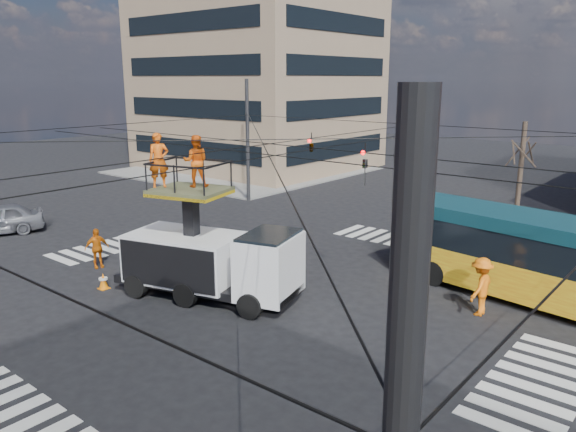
# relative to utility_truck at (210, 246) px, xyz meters

# --- Properties ---
(ground) EXTENTS (120.00, 120.00, 0.00)m
(ground) POSITION_rel_utility_truck_xyz_m (1.35, 1.35, -2.02)
(ground) COLOR black
(ground) RESTS_ON ground
(sidewalk_nw) EXTENTS (18.00, 18.00, 0.12)m
(sidewalk_nw) POSITION_rel_utility_truck_xyz_m (-19.65, 22.35, -1.96)
(sidewalk_nw) COLOR slate
(sidewalk_nw) RESTS_ON ground
(crosswalks) EXTENTS (22.40, 22.40, 0.02)m
(crosswalks) POSITION_rel_utility_truck_xyz_m (1.35, 1.35, -2.01)
(crosswalks) COLOR silver
(crosswalks) RESTS_ON ground
(overhead_network) EXTENTS (24.24, 24.24, 8.00)m
(overhead_network) POSITION_rel_utility_truck_xyz_m (1.27, 1.76, 2.27)
(overhead_network) COLOR #2D2D30
(overhead_network) RESTS_ON ground
(tree_a) EXTENTS (2.00, 2.00, 6.00)m
(tree_a) POSITION_rel_utility_truck_xyz_m (6.35, 14.85, 2.61)
(tree_a) COLOR #382B21
(tree_a) RESTS_ON ground
(utility_truck) EXTENTS (7.36, 4.16, 6.11)m
(utility_truck) POSITION_rel_utility_truck_xyz_m (0.00, 0.00, 0.00)
(utility_truck) COLOR black
(utility_truck) RESTS_ON ground
(city_bus) EXTENTS (12.19, 4.17, 3.20)m
(city_bus) POSITION_rel_utility_truck_xyz_m (10.20, 7.07, -0.29)
(city_bus) COLOR orange
(city_bus) RESTS_ON ground
(traffic_cone) EXTENTS (0.36, 0.36, 0.65)m
(traffic_cone) POSITION_rel_utility_truck_xyz_m (-3.91, -2.11, -1.70)
(traffic_cone) COLOR orange
(traffic_cone) RESTS_ON ground
(worker_ground) EXTENTS (0.71, 1.11, 1.75)m
(worker_ground) POSITION_rel_utility_truck_xyz_m (-6.34, -0.82, -1.14)
(worker_ground) COLOR #CE620D
(worker_ground) RESTS_ON ground
(flagger) EXTENTS (0.78, 1.34, 2.06)m
(flagger) POSITION_rel_utility_truck_xyz_m (8.40, 4.78, -0.99)
(flagger) COLOR orange
(flagger) RESTS_ON ground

